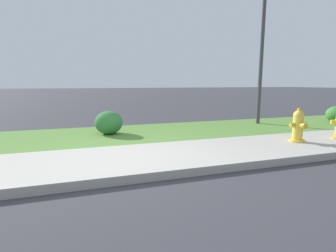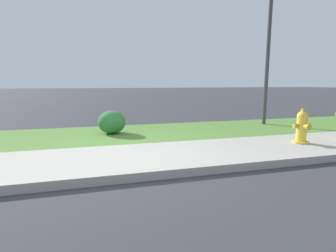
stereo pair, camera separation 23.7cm
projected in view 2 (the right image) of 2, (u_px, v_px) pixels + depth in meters
ground_plane at (122, 159)px, 4.27m from camera, size 120.00×120.00×0.00m
sidewalk_pavement at (122, 158)px, 4.26m from camera, size 18.00×1.86×0.01m
grass_verge at (113, 134)px, 6.32m from camera, size 18.00×2.46×0.01m
street_curb at (130, 176)px, 3.30m from camera, size 18.00×0.16×0.12m
fire_hydrant_by_grass_verge at (302, 127)px, 5.29m from camera, size 0.38×0.36×0.71m
street_lamp at (271, 7)px, 7.31m from camera, size 0.32×0.32×5.09m
shrub_bush_far_verge at (112, 122)px, 6.33m from camera, size 0.66×0.66×0.56m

